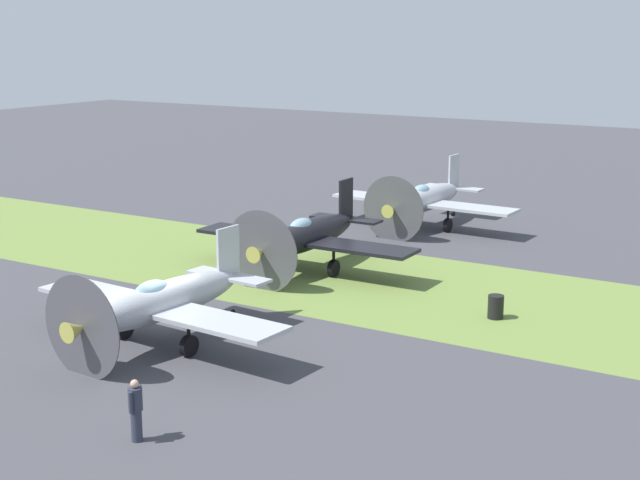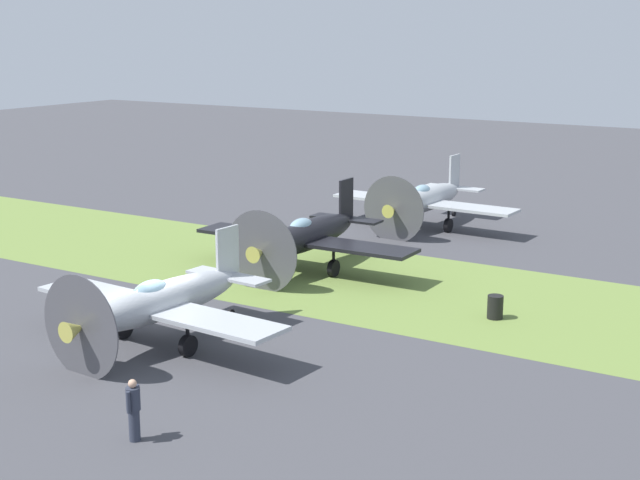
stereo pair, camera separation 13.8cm
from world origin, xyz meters
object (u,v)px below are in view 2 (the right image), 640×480
Objects in this scene: airplane_lead at (161,301)px; airplane_trail at (426,199)px; fuel_drum at (495,307)px; airplane_wingman at (307,235)px; ground_crew_chief at (134,409)px.

airplane_trail is (0.45, -22.13, 0.03)m from airplane_lead.
airplane_trail reaches higher than fuel_drum.
airplane_trail reaches higher than airplane_lead.
airplane_wingman reaches higher than fuel_drum.
ground_crew_chief is at bearing 129.46° from airplane_lead.
airplane_wingman is at bearing -80.61° from airplane_lead.
fuel_drum is at bearing 166.09° from airplane_wingman.
ground_crew_chief is at bearing 101.67° from airplane_trail.
airplane_trail is (-0.65, -11.07, -0.02)m from airplane_wingman.
airplane_lead reaches higher than fuel_drum.
fuel_drum is (-9.88, 2.27, -1.15)m from airplane_wingman.
ground_crew_chief is (-5.58, 17.28, -0.69)m from airplane_wingman.
airplane_lead is 11.55× the size of fuel_drum.
ground_crew_chief is 1.92× the size of fuel_drum.
airplane_wingman reaches higher than airplane_lead.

